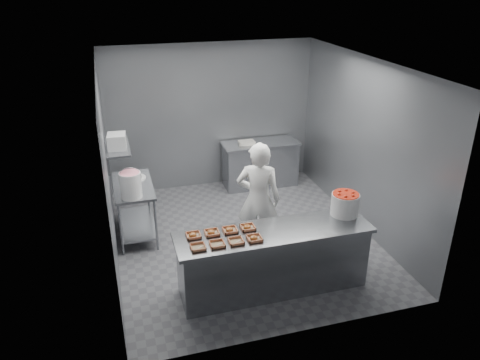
# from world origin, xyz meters

# --- Properties ---
(floor) EXTENTS (4.50, 4.50, 0.00)m
(floor) POSITION_xyz_m (0.00, 0.00, 0.00)
(floor) COLOR #4C4C51
(floor) RESTS_ON ground
(ceiling) EXTENTS (4.50, 4.50, 0.00)m
(ceiling) POSITION_xyz_m (0.00, 0.00, 2.80)
(ceiling) COLOR white
(ceiling) RESTS_ON wall_back
(wall_back) EXTENTS (4.00, 0.04, 2.80)m
(wall_back) POSITION_xyz_m (0.00, 2.25, 1.40)
(wall_back) COLOR slate
(wall_back) RESTS_ON ground
(wall_left) EXTENTS (0.04, 4.50, 2.80)m
(wall_left) POSITION_xyz_m (-2.00, 0.00, 1.40)
(wall_left) COLOR slate
(wall_left) RESTS_ON ground
(wall_right) EXTENTS (0.04, 4.50, 2.80)m
(wall_right) POSITION_xyz_m (2.00, 0.00, 1.40)
(wall_right) COLOR slate
(wall_right) RESTS_ON ground
(service_counter) EXTENTS (2.60, 0.70, 0.90)m
(service_counter) POSITION_xyz_m (0.00, -1.35, 0.45)
(service_counter) COLOR slate
(service_counter) RESTS_ON ground
(prep_table) EXTENTS (0.60, 1.20, 0.90)m
(prep_table) POSITION_xyz_m (-1.65, 0.60, 0.59)
(prep_table) COLOR slate
(prep_table) RESTS_ON ground
(back_counter) EXTENTS (1.50, 0.60, 0.90)m
(back_counter) POSITION_xyz_m (0.90, 1.90, 0.45)
(back_counter) COLOR slate
(back_counter) RESTS_ON ground
(wall_shelf) EXTENTS (0.35, 0.90, 0.03)m
(wall_shelf) POSITION_xyz_m (-1.82, 0.60, 1.55)
(wall_shelf) COLOR slate
(wall_shelf) RESTS_ON wall_left
(tray_0) EXTENTS (0.19, 0.18, 0.04)m
(tray_0) POSITION_xyz_m (-1.03, -1.49, 0.92)
(tray_0) COLOR tan
(tray_0) RESTS_ON service_counter
(tray_1) EXTENTS (0.19, 0.18, 0.04)m
(tray_1) POSITION_xyz_m (-0.79, -1.49, 0.92)
(tray_1) COLOR tan
(tray_1) RESTS_ON service_counter
(tray_2) EXTENTS (0.19, 0.18, 0.04)m
(tray_2) POSITION_xyz_m (-0.55, -1.49, 0.92)
(tray_2) COLOR tan
(tray_2) RESTS_ON service_counter
(tray_3) EXTENTS (0.19, 0.18, 0.06)m
(tray_3) POSITION_xyz_m (-0.32, -1.49, 0.92)
(tray_3) COLOR tan
(tray_3) RESTS_ON service_counter
(tray_4) EXTENTS (0.19, 0.18, 0.06)m
(tray_4) POSITION_xyz_m (-1.04, -1.21, 0.92)
(tray_4) COLOR tan
(tray_4) RESTS_ON service_counter
(tray_5) EXTENTS (0.19, 0.18, 0.06)m
(tray_5) POSITION_xyz_m (-0.80, -1.21, 0.92)
(tray_5) COLOR tan
(tray_5) RESTS_ON service_counter
(tray_6) EXTENTS (0.19, 0.18, 0.06)m
(tray_6) POSITION_xyz_m (-0.56, -1.21, 0.92)
(tray_6) COLOR tan
(tray_6) RESTS_ON service_counter
(tray_7) EXTENTS (0.19, 0.18, 0.06)m
(tray_7) POSITION_xyz_m (-0.32, -1.21, 0.92)
(tray_7) COLOR tan
(tray_7) RESTS_ON service_counter
(worker) EXTENTS (0.77, 0.66, 1.78)m
(worker) POSITION_xyz_m (0.09, -0.43, 0.89)
(worker) COLOR white
(worker) RESTS_ON ground
(strawberry_tub) EXTENTS (0.38, 0.38, 0.32)m
(strawberry_tub) POSITION_xyz_m (1.08, -1.20, 1.07)
(strawberry_tub) COLOR silver
(strawberry_tub) RESTS_ON service_counter
(glaze_bucket) EXTENTS (0.33, 0.31, 0.48)m
(glaze_bucket) POSITION_xyz_m (-1.70, 0.16, 1.11)
(glaze_bucket) COLOR silver
(glaze_bucket) RESTS_ON prep_table
(bucket_lid) EXTENTS (0.35, 0.35, 0.03)m
(bucket_lid) POSITION_xyz_m (-1.59, 0.83, 0.91)
(bucket_lid) COLOR silver
(bucket_lid) RESTS_ON prep_table
(rag) EXTENTS (0.16, 0.15, 0.02)m
(rag) POSITION_xyz_m (-1.56, 0.75, 0.91)
(rag) COLOR #CCB28C
(rag) RESTS_ON prep_table
(appliance) EXTENTS (0.29, 0.32, 0.22)m
(appliance) POSITION_xyz_m (-1.82, 0.49, 1.68)
(appliance) COLOR gray
(appliance) RESTS_ON wall_shelf
(paper_stack) EXTENTS (0.33, 0.26, 0.06)m
(paper_stack) POSITION_xyz_m (0.62, 1.90, 0.93)
(paper_stack) COLOR silver
(paper_stack) RESTS_ON back_counter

